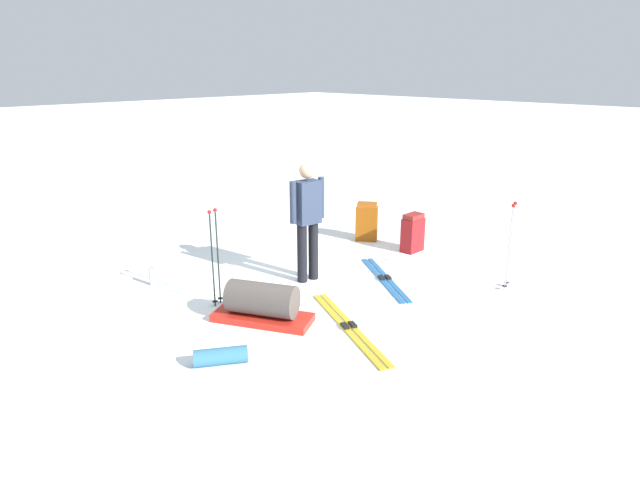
# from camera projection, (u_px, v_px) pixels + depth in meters

# --- Properties ---
(ground_plane) EXTENTS (80.00, 80.00, 0.00)m
(ground_plane) POSITION_uv_depth(u_px,v_px,m) (320.00, 288.00, 7.60)
(ground_plane) COLOR white
(skier_standing) EXTENTS (0.57, 0.27, 1.70)m
(skier_standing) POSITION_uv_depth(u_px,v_px,m) (307.00, 216.00, 7.60)
(skier_standing) COLOR black
(skier_standing) RESTS_ON ground_plane
(ski_pair_near) EXTENTS (1.00, 1.88, 0.05)m
(ski_pair_near) POSITION_uv_depth(u_px,v_px,m) (349.00, 327.00, 6.45)
(ski_pair_near) COLOR gold
(ski_pair_near) RESTS_ON ground_plane
(ski_pair_far) EXTENTS (1.08, 1.54, 0.05)m
(ski_pair_far) POSITION_uv_depth(u_px,v_px,m) (385.00, 279.00, 7.89)
(ski_pair_far) COLOR #245F9B
(ski_pair_far) RESTS_ON ground_plane
(backpack_large_dark) EXTENTS (0.41, 0.45, 0.67)m
(backpack_large_dark) POSITION_uv_depth(u_px,v_px,m) (367.00, 222.00, 9.59)
(backpack_large_dark) COLOR #8E460D
(backpack_large_dark) RESTS_ON ground_plane
(backpack_bright) EXTENTS (0.37, 0.24, 0.64)m
(backpack_bright) POSITION_uv_depth(u_px,v_px,m) (413.00, 233.00, 9.02)
(backpack_bright) COLOR maroon
(backpack_bright) RESTS_ON ground_plane
(ski_poles_planted_near) EXTENTS (0.21, 0.11, 1.22)m
(ski_poles_planted_near) POSITION_uv_depth(u_px,v_px,m) (510.00, 241.00, 7.39)
(ski_poles_planted_near) COLOR #BBB2BD
(ski_poles_planted_near) RESTS_ON ground_plane
(ski_poles_planted_far) EXTENTS (0.18, 0.10, 1.27)m
(ski_poles_planted_far) POSITION_uv_depth(u_px,v_px,m) (215.00, 253.00, 6.87)
(ski_poles_planted_far) COLOR black
(ski_poles_planted_far) RESTS_ON ground_plane
(gear_sled) EXTENTS (0.95, 1.27, 0.49)m
(gear_sled) POSITION_uv_depth(u_px,v_px,m) (262.00, 304.00, 6.56)
(gear_sled) COLOR red
(gear_sled) RESTS_ON ground_plane
(sleeping_mat_rolled) EXTENTS (0.56, 0.45, 0.18)m
(sleeping_mat_rolled) POSITION_uv_depth(u_px,v_px,m) (221.00, 356.00, 5.65)
(sleeping_mat_rolled) COLOR teal
(sleeping_mat_rolled) RESTS_ON ground_plane
(thermos_bottle) EXTENTS (0.07, 0.07, 0.26)m
(thermos_bottle) POSITION_uv_depth(u_px,v_px,m) (152.00, 276.00, 7.66)
(thermos_bottle) COLOR #B9AEBD
(thermos_bottle) RESTS_ON ground_plane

